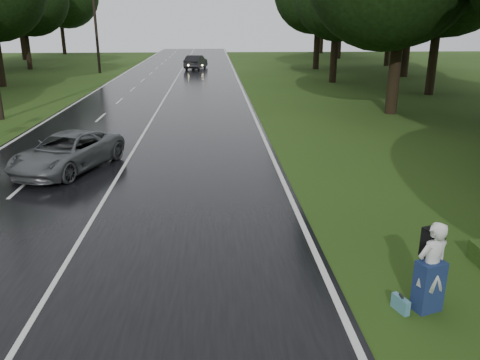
# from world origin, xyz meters

# --- Properties ---
(ground) EXTENTS (160.00, 160.00, 0.00)m
(ground) POSITION_xyz_m (0.00, 0.00, 0.00)
(ground) COLOR #294614
(ground) RESTS_ON ground
(road) EXTENTS (12.00, 140.00, 0.04)m
(road) POSITION_xyz_m (0.00, 20.00, 0.02)
(road) COLOR black
(road) RESTS_ON ground
(lane_center) EXTENTS (0.12, 140.00, 0.01)m
(lane_center) POSITION_xyz_m (0.00, 20.00, 0.04)
(lane_center) COLOR silver
(lane_center) RESTS_ON road
(grey_car) EXTENTS (3.83, 5.33, 1.35)m
(grey_car) POSITION_xyz_m (-1.96, 9.84, 0.71)
(grey_car) COLOR #55585A
(grey_car) RESTS_ON road
(far_car) EXTENTS (2.65, 4.91, 1.54)m
(far_car) POSITION_xyz_m (1.58, 48.77, 0.81)
(far_car) COLOR black
(far_car) RESTS_ON road
(hitchhiker) EXTENTS (0.77, 0.74, 1.83)m
(hitchhiker) POSITION_xyz_m (7.47, 0.23, 0.85)
(hitchhiker) COLOR silver
(hitchhiker) RESTS_ON ground
(suitcase) EXTENTS (0.25, 0.44, 0.30)m
(suitcase) POSITION_xyz_m (6.95, 0.18, 0.15)
(suitcase) COLOR teal
(suitcase) RESTS_ON ground
(utility_pole_mid) EXTENTS (1.80, 0.28, 9.86)m
(utility_pole_mid) POSITION_xyz_m (-8.50, 19.96, 0.00)
(utility_pole_mid) COLOR black
(utility_pole_mid) RESTS_ON ground
(utility_pole_far) EXTENTS (1.80, 0.28, 9.85)m
(utility_pole_far) POSITION_xyz_m (-8.50, 45.22, 0.00)
(utility_pole_far) COLOR black
(utility_pole_far) RESTS_ON ground
(tree_left_e) EXTENTS (8.91, 8.91, 13.92)m
(tree_left_e) POSITION_xyz_m (-14.33, 34.55, 0.00)
(tree_left_e) COLOR black
(tree_left_e) RESTS_ON ground
(tree_left_f) EXTENTS (8.77, 8.77, 13.71)m
(tree_left_f) POSITION_xyz_m (-17.37, 49.85, 0.00)
(tree_left_f) COLOR black
(tree_left_f) RESTS_ON ground
(tree_right_d) EXTENTS (9.04, 9.04, 14.13)m
(tree_right_d) POSITION_xyz_m (14.08, 20.54, 0.00)
(tree_right_d) COLOR black
(tree_right_d) RESTS_ON ground
(tree_right_e) EXTENTS (8.65, 8.65, 13.51)m
(tree_right_e) POSITION_xyz_m (14.25, 35.85, 0.00)
(tree_right_e) COLOR black
(tree_right_e) RESTS_ON ground
(tree_right_f) EXTENTS (9.46, 9.46, 14.79)m
(tree_right_f) POSITION_xyz_m (15.33, 48.37, 0.00)
(tree_right_f) COLOR black
(tree_right_f) RESTS_ON ground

